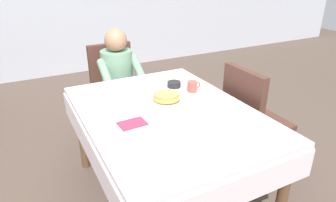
% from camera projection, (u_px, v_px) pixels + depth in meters
% --- Properties ---
extents(ground_plane, '(14.00, 14.00, 0.00)m').
position_uv_depth(ground_plane, '(167.00, 195.00, 2.38)').
color(ground_plane, brown).
extents(dining_table_main, '(1.12, 1.52, 0.74)m').
position_uv_depth(dining_table_main, '(167.00, 122.00, 2.11)').
color(dining_table_main, silver).
rests_on(dining_table_main, ground).
extents(chair_diner, '(0.44, 0.45, 0.93)m').
position_uv_depth(chair_diner, '(115.00, 84.00, 3.11)').
color(chair_diner, '#4C2D23').
rests_on(chair_diner, ground).
extents(diner_person, '(0.40, 0.43, 1.12)m').
position_uv_depth(diner_person, '(119.00, 76.00, 2.92)').
color(diner_person, gray).
rests_on(diner_person, ground).
extents(chair_right_side, '(0.45, 0.44, 0.93)m').
position_uv_depth(chair_right_side, '(250.00, 114.00, 2.49)').
color(chair_right_side, '#4C2D23').
rests_on(chair_right_side, ground).
extents(plate_breakfast, '(0.28, 0.28, 0.02)m').
position_uv_depth(plate_breakfast, '(166.00, 101.00, 2.20)').
color(plate_breakfast, white).
rests_on(plate_breakfast, dining_table_main).
extents(breakfast_stack, '(0.20, 0.20, 0.06)m').
position_uv_depth(breakfast_stack, '(166.00, 97.00, 2.19)').
color(breakfast_stack, tan).
rests_on(breakfast_stack, plate_breakfast).
extents(cup_coffee, '(0.11, 0.08, 0.08)m').
position_uv_depth(cup_coffee, '(193.00, 86.00, 2.37)').
color(cup_coffee, '#B24C42').
rests_on(cup_coffee, dining_table_main).
extents(bowl_butter, '(0.11, 0.11, 0.04)m').
position_uv_depth(bowl_butter, '(174.00, 84.00, 2.46)').
color(bowl_butter, black).
rests_on(bowl_butter, dining_table_main).
extents(syrup_pitcher, '(0.08, 0.08, 0.07)m').
position_uv_depth(syrup_pitcher, '(121.00, 99.00, 2.16)').
color(syrup_pitcher, silver).
rests_on(syrup_pitcher, dining_table_main).
extents(fork_left_of_plate, '(0.03, 0.18, 0.00)m').
position_uv_depth(fork_left_of_plate, '(143.00, 108.00, 2.11)').
color(fork_left_of_plate, silver).
rests_on(fork_left_of_plate, dining_table_main).
extents(knife_right_of_plate, '(0.03, 0.20, 0.00)m').
position_uv_depth(knife_right_of_plate, '(190.00, 98.00, 2.27)').
color(knife_right_of_plate, silver).
rests_on(knife_right_of_plate, dining_table_main).
extents(spoon_near_edge, '(0.15, 0.06, 0.00)m').
position_uv_depth(spoon_near_edge, '(186.00, 118.00, 1.97)').
color(spoon_near_edge, silver).
rests_on(spoon_near_edge, dining_table_main).
extents(napkin_folded, '(0.18, 0.13, 0.01)m').
position_uv_depth(napkin_folded, '(132.00, 124.00, 1.90)').
color(napkin_folded, '#8C2D4C').
rests_on(napkin_folded, dining_table_main).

